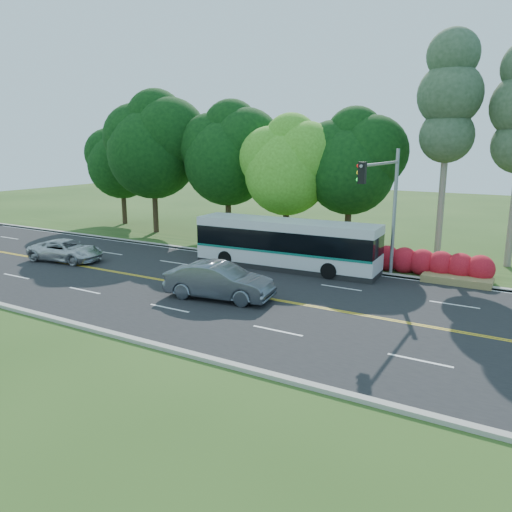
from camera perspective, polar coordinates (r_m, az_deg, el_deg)
The scene contains 12 objects.
ground at distance 25.26m, azimuth -3.88°, elevation -4.00°, with size 120.00×120.00×0.00m, color #284617.
road at distance 25.25m, azimuth -3.88°, elevation -3.97°, with size 60.00×14.00×0.02m, color black.
curb_north at distance 31.20m, azimuth 3.49°, elevation -0.60°, with size 60.00×0.30×0.15m, color #A7A397.
curb_south at distance 20.05m, azimuth -15.53°, elevation -8.74°, with size 60.00×0.30×0.15m, color #A7A397.
grass_verge at distance 32.83m, azimuth 4.94°, elevation 0.00°, with size 60.00×4.00×0.10m, color #284617.
lane_markings at distance 25.30m, azimuth -4.06°, elevation -3.92°, with size 57.60×13.82×0.00m.
tree_row at distance 37.21m, azimuth -0.07°, elevation 11.92°, with size 44.70×9.10×13.84m.
bougainvillea_hedge at distance 29.60m, azimuth 16.90°, elevation -0.59°, with size 9.50×2.25×1.50m.
traffic_signal at distance 26.50m, azimuth 14.59°, elevation 6.73°, with size 0.42×6.10×7.00m.
transit_bus at distance 29.37m, azimuth 3.41°, elevation 1.29°, with size 11.07×2.86×2.87m.
sedan at distance 23.76m, azimuth -4.22°, elevation -2.88°, with size 1.81×5.20×1.71m, color #525A64.
suv at distance 33.59m, azimuth -20.87°, elevation 0.61°, with size 2.21×4.80×1.33m, color silver.
Camera 1 is at (13.63, -19.99, 7.25)m, focal length 35.00 mm.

